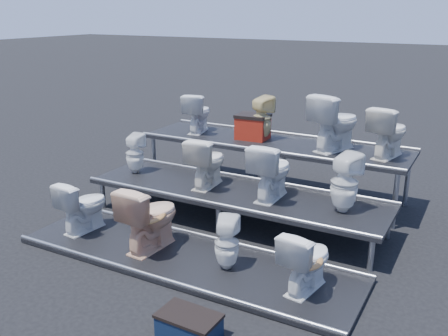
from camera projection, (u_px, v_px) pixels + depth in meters
The scene contains 18 objects.
ground at pixel (235, 222), 7.00m from camera, with size 80.00×80.00×0.00m, color black.
tier_front at pixel (185, 258), 5.91m from camera, with size 4.20×1.20×0.06m, color black.
tier_mid at pixel (235, 206), 6.93m from camera, with size 4.20×1.20×0.46m, color black.
tier_back at pixel (273, 168), 7.96m from camera, with size 4.20×1.20×0.86m, color black.
toilet_0 at pixel (83, 205), 6.51m from camera, with size 0.39×0.68×0.69m, color white.
toilet_1 at pixel (150, 217), 5.99m from camera, with size 0.46×0.80×0.82m, color #E7B58E.
toilet_2 at pixel (227, 243), 5.55m from camera, with size 0.28×0.28×0.61m, color white.
toilet_3 at pixel (306, 260), 5.11m from camera, with size 0.38×0.66×0.68m, color white.
toilet_4 at pixel (135, 153), 7.55m from camera, with size 0.27×0.28×0.60m, color white.
toilet_5 at pixel (207, 162), 6.96m from camera, with size 0.40×0.70×0.71m, color white.
toilet_6 at pixel (271, 170), 6.51m from camera, with size 0.42×0.74×0.76m, color white.
toilet_7 at pixel (345, 183), 6.07m from camera, with size 0.33×0.34×0.74m, color white.
toilet_8 at pixel (198, 113), 8.36m from camera, with size 0.37×0.65×0.66m, color white.
toilet_9 at pixel (261, 118), 7.82m from camera, with size 0.32×0.32×0.70m, color #D9C581.
toilet_10 at pixel (335, 122), 7.26m from camera, with size 0.47×0.82×0.84m, color white.
toilet_11 at pixel (389, 132), 6.93m from camera, with size 0.40×0.71×0.72m, color white.
red_crate at pixel (253, 128), 7.96m from camera, with size 0.48×0.39×0.35m, color maroon.
step_stool at pixel (189, 327), 4.53m from camera, with size 0.54×0.33×0.20m, color black.
Camera 1 is at (2.94, -5.73, 2.85)m, focal length 40.00 mm.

